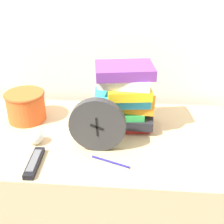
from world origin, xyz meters
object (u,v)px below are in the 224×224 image
object	(u,v)px
crumpled_paper_ball	(35,137)
pen	(111,162)
tv_remote	(34,163)
book_stack	(125,97)
basket	(26,105)
desk_clock	(97,125)

from	to	relation	value
crumpled_paper_ball	pen	size ratio (longest dim) A/B	0.42
tv_remote	book_stack	bearing A→B (deg)	43.17
tv_remote	crumpled_paper_ball	size ratio (longest dim) A/B	2.77
basket	crumpled_paper_ball	xyz separation A→B (m)	(0.10, -0.19, -0.04)
basket	tv_remote	size ratio (longest dim) A/B	1.03
desk_clock	tv_remote	distance (m)	0.27
crumpled_paper_ball	basket	bearing A→B (deg)	116.88
basket	desk_clock	bearing A→B (deg)	-30.75
desk_clock	book_stack	world-z (taller)	book_stack
basket	pen	size ratio (longest dim) A/B	1.21
tv_remote	pen	xyz separation A→B (m)	(0.28, 0.04, -0.01)
book_stack	crumpled_paper_ball	size ratio (longest dim) A/B	4.60
pen	tv_remote	bearing A→B (deg)	-172.62
desk_clock	pen	world-z (taller)	desk_clock
desk_clock	crumpled_paper_ball	distance (m)	0.27
book_stack	crumpled_paper_ball	xyz separation A→B (m)	(-0.35, -0.16, -0.11)
basket	crumpled_paper_ball	bearing A→B (deg)	-63.12
crumpled_paper_ball	pen	distance (m)	0.33
desk_clock	book_stack	xyz separation A→B (m)	(0.10, 0.18, 0.04)
desk_clock	basket	xyz separation A→B (m)	(-0.35, 0.21, -0.04)
tv_remote	crumpled_paper_ball	world-z (taller)	crumpled_paper_ball
basket	tv_remote	world-z (taller)	basket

